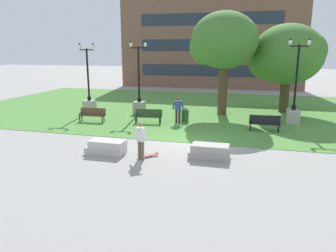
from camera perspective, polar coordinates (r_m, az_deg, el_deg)
The scene contains 17 objects.
ground_plane at distance 17.13m, azimuth 3.54°, elevation -3.01°, with size 140.00×140.00×0.00m, color gray.
grass_lawn at distance 26.75m, azimuth 7.86°, elevation 2.88°, with size 40.00×20.00×0.02m, color #4C8438.
concrete_block_center at distance 15.65m, azimuth -10.64°, elevation -3.63°, with size 1.83×0.90×0.64m.
concrete_block_left at distance 14.83m, azimuth 7.26°, elevation -4.47°, with size 1.80×0.90×0.64m.
person_skateboarder at distance 14.40m, azimuth -4.77°, elevation -2.19°, with size 0.92×0.97×1.71m.
skateboard at distance 14.96m, azimuth -3.50°, elevation -5.11°, with size 0.86×0.86×0.14m.
park_bench_near_left at distance 21.55m, azimuth -3.45°, elevation 1.88°, with size 1.85×0.72×0.90m.
park_bench_near_right at distance 20.32m, azimuth 16.47°, elevation 0.64°, with size 1.80×0.53×0.90m.
park_bench_far_left at distance 22.52m, azimuth -13.05°, elevation 2.06°, with size 1.82×0.62×0.90m.
lamp_post_left at distance 24.72m, azimuth -5.04°, elevation 4.65°, with size 1.32×0.80×5.34m.
lamp_post_right at distance 22.84m, azimuth 21.06°, elevation 3.12°, with size 1.32×0.80×5.44m.
lamp_post_center at distance 25.96m, azimuth -13.55°, elevation 4.69°, with size 1.32×0.80×5.20m.
tree_far_left at distance 26.57m, azimuth 19.97°, elevation 11.50°, with size 5.54×5.28×6.61m.
tree_near_left at distance 24.43m, azimuth 9.68°, elevation 14.32°, with size 5.00×4.76×7.40m.
trash_bin at distance 22.00m, azimuth 2.98°, elevation 2.03°, with size 0.49×0.49×0.96m.
person_bystander_near_lawn at distance 21.50m, azimuth 1.75°, elevation 3.08°, with size 0.74×0.47×1.71m.
building_facade_distant at distance 41.03m, azimuth 7.18°, elevation 14.36°, with size 22.39×1.03×11.21m.
Camera 1 is at (3.24, -16.11, 4.82)m, focal length 35.00 mm.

